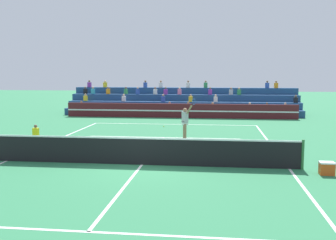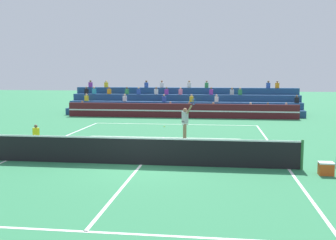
{
  "view_description": "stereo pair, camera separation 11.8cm",
  "coord_description": "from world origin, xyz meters",
  "px_view_note": "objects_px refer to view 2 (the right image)",
  "views": [
    {
      "loc": [
        2.76,
        -14.51,
        3.52
      ],
      "look_at": [
        0.37,
        5.3,
        1.1
      ],
      "focal_mm": 42.0,
      "sensor_mm": 36.0,
      "label": 1
    },
    {
      "loc": [
        2.88,
        -14.49,
        3.52
      ],
      "look_at": [
        0.37,
        5.3,
        1.1
      ],
      "focal_mm": 42.0,
      "sensor_mm": 36.0,
      "label": 2
    }
  ],
  "objects_px": {
    "ball_kid_courtside": "(36,134)",
    "equipment_cooler": "(326,168)",
    "tennis_ball": "(164,126)",
    "tennis_player": "(185,122)"
  },
  "relations": [
    {
      "from": "tennis_player",
      "to": "equipment_cooler",
      "type": "bearing_deg",
      "value": -48.73
    },
    {
      "from": "ball_kid_courtside",
      "to": "equipment_cooler",
      "type": "relative_size",
      "value": 1.69
    },
    {
      "from": "ball_kid_courtside",
      "to": "equipment_cooler",
      "type": "bearing_deg",
      "value": -21.87
    },
    {
      "from": "tennis_player",
      "to": "equipment_cooler",
      "type": "distance_m",
      "value": 8.2
    },
    {
      "from": "ball_kid_courtside",
      "to": "tennis_ball",
      "type": "height_order",
      "value": "ball_kid_courtside"
    },
    {
      "from": "tennis_player",
      "to": "equipment_cooler",
      "type": "xyz_separation_m",
      "value": [
        5.39,
        -6.14,
        -0.75
      ]
    },
    {
      "from": "ball_kid_courtside",
      "to": "tennis_player",
      "type": "distance_m",
      "value": 7.75
    },
    {
      "from": "tennis_player",
      "to": "tennis_ball",
      "type": "height_order",
      "value": "tennis_player"
    },
    {
      "from": "tennis_ball",
      "to": "tennis_player",
      "type": "bearing_deg",
      "value": -70.69
    },
    {
      "from": "ball_kid_courtside",
      "to": "equipment_cooler",
      "type": "xyz_separation_m",
      "value": [
        13.06,
        -5.24,
        -0.1
      ]
    }
  ]
}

